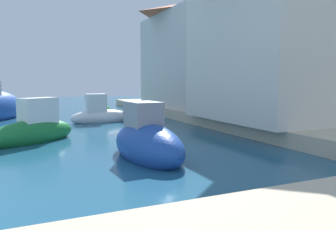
{
  "coord_description": "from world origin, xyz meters",
  "views": [
    {
      "loc": [
        2.6,
        -5.76,
        2.05
      ],
      "look_at": [
        9.06,
        8.88,
        0.42
      ],
      "focal_mm": 35.58,
      "sensor_mm": 36.0,
      "label": 1
    }
  ],
  "objects_px": {
    "moored_boat_7": "(147,143)",
    "waterfront_building_annex": "(200,53)",
    "moored_boat_2": "(34,130)",
    "moored_boat_3": "(98,109)",
    "moored_boat_6": "(100,115)",
    "waterfront_building_main": "(292,32)"
  },
  "relations": [
    {
      "from": "moored_boat_2",
      "to": "moored_boat_6",
      "type": "xyz_separation_m",
      "value": [
        3.24,
        4.48,
        -0.02
      ]
    },
    {
      "from": "waterfront_building_main",
      "to": "waterfront_building_annex",
      "type": "height_order",
      "value": "waterfront_building_main"
    },
    {
      "from": "moored_boat_7",
      "to": "waterfront_building_main",
      "type": "distance_m",
      "value": 8.63
    },
    {
      "from": "waterfront_building_main",
      "to": "moored_boat_6",
      "type": "bearing_deg",
      "value": 139.88
    },
    {
      "from": "moored_boat_7",
      "to": "moored_boat_3",
      "type": "bearing_deg",
      "value": 169.83
    },
    {
      "from": "moored_boat_2",
      "to": "waterfront_building_annex",
      "type": "distance_m",
      "value": 12.49
    },
    {
      "from": "moored_boat_3",
      "to": "waterfront_building_annex",
      "type": "xyz_separation_m",
      "value": [
        5.84,
        -2.89,
        3.56
      ]
    },
    {
      "from": "moored_boat_6",
      "to": "waterfront_building_annex",
      "type": "xyz_separation_m",
      "value": [
        6.83,
        2.07,
        3.45
      ]
    },
    {
      "from": "moored_boat_3",
      "to": "waterfront_building_annex",
      "type": "height_order",
      "value": "waterfront_building_annex"
    },
    {
      "from": "moored_boat_2",
      "to": "waterfront_building_main",
      "type": "height_order",
      "value": "waterfront_building_main"
    },
    {
      "from": "moored_boat_2",
      "to": "waterfront_building_annex",
      "type": "relative_size",
      "value": 0.45
    },
    {
      "from": "moored_boat_7",
      "to": "waterfront_building_annex",
      "type": "height_order",
      "value": "waterfront_building_annex"
    },
    {
      "from": "waterfront_building_annex",
      "to": "moored_boat_3",
      "type": "bearing_deg",
      "value": 153.7
    },
    {
      "from": "moored_boat_2",
      "to": "moored_boat_3",
      "type": "bearing_deg",
      "value": -148.91
    },
    {
      "from": "moored_boat_6",
      "to": "moored_boat_2",
      "type": "bearing_deg",
      "value": -127.48
    },
    {
      "from": "moored_boat_3",
      "to": "moored_boat_6",
      "type": "distance_m",
      "value": 5.06
    },
    {
      "from": "moored_boat_2",
      "to": "moored_boat_6",
      "type": "height_order",
      "value": "moored_boat_2"
    },
    {
      "from": "moored_boat_3",
      "to": "waterfront_building_annex",
      "type": "bearing_deg",
      "value": -120.3
    },
    {
      "from": "moored_boat_6",
      "to": "moored_boat_7",
      "type": "distance_m",
      "value": 8.32
    },
    {
      "from": "waterfront_building_main",
      "to": "waterfront_building_annex",
      "type": "xyz_separation_m",
      "value": [
        0.0,
        7.83,
        -0.27
      ]
    },
    {
      "from": "moored_boat_3",
      "to": "waterfront_building_main",
      "type": "distance_m",
      "value": 12.79
    },
    {
      "from": "moored_boat_3",
      "to": "waterfront_building_main",
      "type": "xyz_separation_m",
      "value": [
        5.84,
        -10.71,
        3.82
      ]
    }
  ]
}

